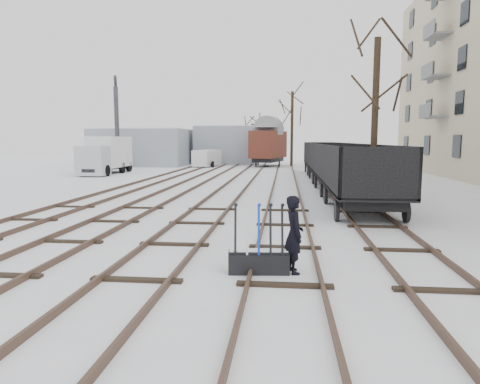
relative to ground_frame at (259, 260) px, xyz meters
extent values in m
plane|color=white|center=(-2.44, 2.18, -0.28)|extent=(120.00, 120.00, 0.00)
cube|color=black|center=(-9.15, 16.18, -0.21)|extent=(0.07, 52.00, 0.15)
cube|color=black|center=(-7.72, 16.18, -0.21)|extent=(0.07, 52.00, 0.15)
cube|color=black|center=(-8.44, 4.18, -0.26)|extent=(1.90, 0.20, 0.08)
cube|color=black|center=(-6.15, 16.18, -0.21)|extent=(0.07, 52.00, 0.15)
cube|color=black|center=(-4.72, 16.18, -0.21)|extent=(0.07, 52.00, 0.15)
cube|color=black|center=(-5.44, 4.18, -0.26)|extent=(1.90, 0.20, 0.08)
cube|color=black|center=(-3.15, 16.18, -0.21)|extent=(0.07, 52.00, 0.15)
cube|color=black|center=(-1.72, 16.18, -0.21)|extent=(0.07, 52.00, 0.15)
cube|color=black|center=(-2.44, 4.18, -0.26)|extent=(1.90, 0.20, 0.08)
cube|color=black|center=(-0.15, 16.18, -0.21)|extent=(0.07, 52.00, 0.15)
cube|color=black|center=(1.28, 16.18, -0.21)|extent=(0.07, 52.00, 0.15)
cube|color=black|center=(0.56, 4.18, -0.26)|extent=(1.90, 0.20, 0.08)
cube|color=black|center=(2.85, 16.18, -0.21)|extent=(0.07, 52.00, 0.15)
cube|color=black|center=(4.28, 16.18, -0.21)|extent=(0.07, 52.00, 0.15)
cube|color=black|center=(3.56, 4.18, -0.26)|extent=(1.90, 0.20, 0.08)
cube|color=gray|center=(-15.44, 38.18, 1.72)|extent=(10.00, 8.00, 4.00)
cube|color=white|center=(-15.44, 38.18, 3.77)|extent=(9.80, 7.84, 0.10)
cube|color=gray|center=(-6.44, 42.18, 1.92)|extent=(7.00, 6.00, 4.40)
cube|color=white|center=(-6.44, 42.18, 4.17)|extent=(6.86, 5.88, 0.10)
cube|color=black|center=(0.00, 0.00, -0.06)|extent=(1.33, 0.53, 0.44)
cube|color=black|center=(0.00, 0.00, 0.18)|extent=(1.32, 0.41, 0.06)
cube|color=white|center=(0.00, 0.00, 0.22)|extent=(1.27, 0.37, 0.03)
cylinder|color=black|center=(-0.50, -0.04, 0.67)|extent=(0.08, 0.32, 1.08)
cylinder|color=silver|center=(-0.25, -0.02, 0.67)|extent=(0.08, 0.32, 1.08)
cylinder|color=#0D2FB4|center=(0.00, 0.00, 0.67)|extent=(0.08, 0.32, 1.08)
cylinder|color=black|center=(0.25, 0.02, 0.67)|extent=(0.08, 0.32, 1.08)
cylinder|color=black|center=(0.50, 0.04, 0.67)|extent=(0.08, 0.32, 1.08)
imported|color=black|center=(0.75, 0.10, 0.56)|extent=(0.55, 0.70, 1.69)
cube|color=black|center=(3.56, 8.26, 0.42)|extent=(2.07, 5.69, 0.43)
cube|color=black|center=(3.56, 8.26, 0.63)|extent=(2.59, 6.47, 0.13)
cube|color=black|center=(2.32, 8.26, 1.49)|extent=(0.11, 6.47, 1.73)
cube|color=black|center=(4.80, 8.26, 1.49)|extent=(0.11, 6.47, 1.73)
cube|color=white|center=(3.56, 8.26, 0.74)|extent=(2.33, 6.21, 0.06)
cylinder|color=black|center=(2.38, 6.19, 0.09)|extent=(0.13, 0.75, 0.75)
cylinder|color=black|center=(4.75, 10.33, 0.09)|extent=(0.13, 0.75, 0.75)
cube|color=black|center=(3.56, 14.66, 0.42)|extent=(2.07, 5.69, 0.43)
cube|color=black|center=(3.56, 14.66, 0.63)|extent=(2.59, 6.47, 0.13)
cube|color=black|center=(2.32, 14.66, 1.49)|extent=(0.11, 6.47, 1.73)
cube|color=black|center=(4.80, 14.66, 1.49)|extent=(0.11, 6.47, 1.73)
cube|color=white|center=(3.56, 14.66, 0.74)|extent=(2.33, 6.21, 0.06)
cylinder|color=black|center=(2.38, 12.59, 0.09)|extent=(0.13, 0.75, 0.75)
cylinder|color=black|center=(4.75, 16.73, 0.09)|extent=(0.13, 0.75, 0.75)
cube|color=black|center=(3.56, 21.06, 0.42)|extent=(2.07, 5.69, 0.43)
cube|color=black|center=(3.56, 21.06, 0.63)|extent=(2.59, 6.47, 0.13)
cube|color=black|center=(2.32, 21.06, 1.49)|extent=(0.11, 6.47, 1.73)
cube|color=black|center=(4.80, 21.06, 1.49)|extent=(0.11, 6.47, 1.73)
cube|color=white|center=(3.56, 21.06, 0.74)|extent=(2.33, 6.21, 0.06)
cylinder|color=black|center=(2.38, 18.99, 0.09)|extent=(0.13, 0.75, 0.75)
cylinder|color=black|center=(4.75, 23.13, 0.09)|extent=(0.13, 0.75, 0.75)
cube|color=black|center=(3.56, 27.46, 0.42)|extent=(2.07, 5.69, 0.43)
cube|color=black|center=(3.56, 27.46, 0.63)|extent=(2.59, 6.47, 0.13)
cube|color=black|center=(2.32, 27.46, 1.49)|extent=(0.11, 6.47, 1.73)
cube|color=black|center=(4.80, 27.46, 1.49)|extent=(0.11, 6.47, 1.73)
cube|color=white|center=(3.56, 27.46, 0.74)|extent=(2.33, 6.21, 0.06)
cylinder|color=black|center=(2.38, 25.39, 0.09)|extent=(0.13, 0.75, 0.75)
cylinder|color=black|center=(4.75, 29.53, 0.09)|extent=(0.13, 0.75, 0.75)
cube|color=black|center=(-1.26, 37.45, 0.43)|extent=(3.31, 5.21, 0.44)
cube|color=#4D2017|center=(-1.26, 37.45, 2.07)|extent=(3.99, 5.99, 2.85)
cube|color=white|center=(-1.26, 37.45, 3.88)|extent=(3.67, 5.65, 0.04)
cylinder|color=black|center=(-2.47, 35.69, 0.10)|extent=(0.13, 0.77, 0.77)
cylinder|color=black|center=(-0.05, 39.20, 0.10)|extent=(0.13, 0.77, 0.77)
cube|color=black|center=(-14.41, 25.65, 0.21)|extent=(1.09, 6.89, 0.27)
cube|color=#A7ADB1|center=(-14.41, 23.11, 0.94)|extent=(2.18, 1.81, 2.27)
cube|color=silver|center=(-14.41, 26.37, 1.53)|extent=(2.27, 4.71, 2.54)
cube|color=white|center=(-14.41, 26.37, 2.82)|extent=(2.22, 4.62, 0.04)
cylinder|color=black|center=(-15.40, 23.29, 0.17)|extent=(0.27, 0.91, 0.91)
cylinder|color=black|center=(-13.41, 28.18, 0.17)|extent=(0.27, 0.91, 0.91)
cube|color=silver|center=(-7.72, 36.06, 0.62)|extent=(2.66, 4.30, 1.64)
cube|color=white|center=(-7.72, 36.06, 1.46)|extent=(2.60, 4.20, 0.04)
cylinder|color=black|center=(-8.54, 34.79, 0.03)|extent=(0.20, 0.64, 0.64)
cylinder|color=black|center=(-6.91, 37.34, 0.03)|extent=(0.20, 0.64, 0.64)
cube|color=#313237|center=(-16.19, 32.62, 0.12)|extent=(2.34, 2.34, 0.80)
cylinder|color=#313237|center=(-16.19, 32.62, 3.74)|extent=(0.44, 0.44, 8.05)
cylinder|color=#313237|center=(-16.19, 34.43, 6.96)|extent=(2.12, 4.88, 3.71)
cylinder|color=black|center=(-16.19, 36.54, 4.54)|extent=(0.04, 0.04, 4.53)
cylinder|color=black|center=(4.51, 10.93, 3.37)|extent=(0.30, 0.30, 7.31)
cylinder|color=black|center=(-3.24, 40.50, 2.06)|extent=(0.30, 0.30, 4.70)
cylinder|color=black|center=(1.25, 38.10, 3.72)|extent=(0.30, 0.30, 8.01)
camera|label=1|loc=(0.54, -8.95, 2.58)|focal=32.00mm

